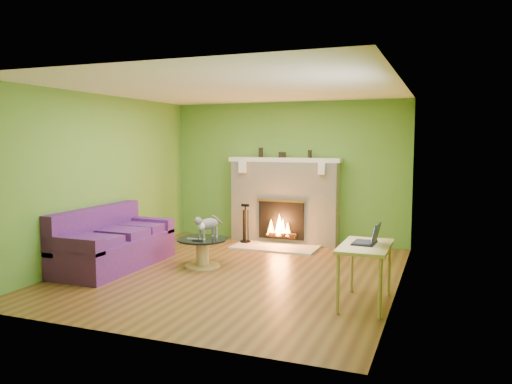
# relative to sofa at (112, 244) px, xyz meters

# --- Properties ---
(floor) EXTENTS (5.00, 5.00, 0.00)m
(floor) POSITION_rel_sofa_xyz_m (1.86, 0.33, -0.34)
(floor) COLOR brown
(floor) RESTS_ON ground
(ceiling) EXTENTS (5.00, 5.00, 0.00)m
(ceiling) POSITION_rel_sofa_xyz_m (1.86, 0.33, 2.26)
(ceiling) COLOR white
(ceiling) RESTS_ON wall_back
(wall_back) EXTENTS (5.00, 0.00, 5.00)m
(wall_back) POSITION_rel_sofa_xyz_m (1.86, 2.83, 0.96)
(wall_back) COLOR #559330
(wall_back) RESTS_ON floor
(wall_front) EXTENTS (5.00, 0.00, 5.00)m
(wall_front) POSITION_rel_sofa_xyz_m (1.86, -2.17, 0.96)
(wall_front) COLOR #559330
(wall_front) RESTS_ON floor
(wall_left) EXTENTS (0.00, 5.00, 5.00)m
(wall_left) POSITION_rel_sofa_xyz_m (-0.39, 0.33, 0.96)
(wall_left) COLOR #559330
(wall_left) RESTS_ON floor
(wall_right) EXTENTS (0.00, 5.00, 5.00)m
(wall_right) POSITION_rel_sofa_xyz_m (4.11, 0.33, 0.96)
(wall_right) COLOR #559330
(wall_right) RESTS_ON floor
(window_frame) EXTENTS (0.00, 1.20, 1.20)m
(window_frame) POSITION_rel_sofa_xyz_m (4.10, -0.57, 1.21)
(window_frame) COLOR silver
(window_frame) RESTS_ON wall_right
(window_pane) EXTENTS (0.00, 1.06, 1.06)m
(window_pane) POSITION_rel_sofa_xyz_m (4.09, -0.57, 1.21)
(window_pane) COLOR white
(window_pane) RESTS_ON wall_right
(fireplace) EXTENTS (2.10, 0.46, 1.58)m
(fireplace) POSITION_rel_sofa_xyz_m (1.86, 2.65, 0.43)
(fireplace) COLOR beige
(fireplace) RESTS_ON floor
(hearth) EXTENTS (1.50, 0.75, 0.03)m
(hearth) POSITION_rel_sofa_xyz_m (1.86, 2.13, -0.33)
(hearth) COLOR beige
(hearth) RESTS_ON floor
(mantel) EXTENTS (2.10, 0.28, 0.08)m
(mantel) POSITION_rel_sofa_xyz_m (1.86, 2.63, 1.20)
(mantel) COLOR white
(mantel) RESTS_ON fireplace
(sofa) EXTENTS (0.90, 1.97, 0.89)m
(sofa) POSITION_rel_sofa_xyz_m (0.00, 0.00, 0.00)
(sofa) COLOR #461961
(sofa) RESTS_ON floor
(coffee_table) EXTENTS (0.76, 0.76, 0.43)m
(coffee_table) POSITION_rel_sofa_xyz_m (1.27, 0.48, -0.10)
(coffee_table) COLOR tan
(coffee_table) RESTS_ON floor
(desk) EXTENTS (0.55, 0.94, 0.70)m
(desk) POSITION_rel_sofa_xyz_m (3.81, -0.40, 0.27)
(desk) COLOR tan
(desk) RESTS_ON floor
(cat) EXTENTS (0.35, 0.61, 0.36)m
(cat) POSITION_rel_sofa_xyz_m (1.35, 0.53, 0.27)
(cat) COLOR #5C5C61
(cat) RESTS_ON coffee_table
(remote_silver) EXTENTS (0.17, 0.05, 0.02)m
(remote_silver) POSITION_rel_sofa_xyz_m (1.17, 0.36, 0.09)
(remote_silver) COLOR gray
(remote_silver) RESTS_ON coffee_table
(remote_black) EXTENTS (0.16, 0.06, 0.02)m
(remote_black) POSITION_rel_sofa_xyz_m (1.29, 0.30, 0.09)
(remote_black) COLOR black
(remote_black) RESTS_ON coffee_table
(laptop) EXTENTS (0.31, 0.35, 0.25)m
(laptop) POSITION_rel_sofa_xyz_m (3.79, -0.35, 0.48)
(laptop) COLOR black
(laptop) RESTS_ON desk
(fire_tools) EXTENTS (0.19, 0.19, 0.71)m
(fire_tools) POSITION_rel_sofa_xyz_m (1.23, 2.28, 0.04)
(fire_tools) COLOR black
(fire_tools) RESTS_ON hearth
(mantel_vase_left) EXTENTS (0.08, 0.08, 0.18)m
(mantel_vase_left) POSITION_rel_sofa_xyz_m (1.39, 2.66, 1.33)
(mantel_vase_left) COLOR black
(mantel_vase_left) RESTS_ON mantel
(mantel_vase_right) EXTENTS (0.07, 0.07, 0.14)m
(mantel_vase_right) POSITION_rel_sofa_xyz_m (2.33, 2.66, 1.31)
(mantel_vase_right) COLOR black
(mantel_vase_right) RESTS_ON mantel
(mantel_box) EXTENTS (0.12, 0.08, 0.10)m
(mantel_box) POSITION_rel_sofa_xyz_m (1.81, 2.66, 1.29)
(mantel_box) COLOR black
(mantel_box) RESTS_ON mantel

